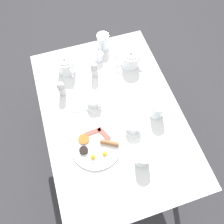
{
  "coord_description": "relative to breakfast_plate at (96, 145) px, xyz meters",
  "views": [
    {
      "loc": [
        0.18,
        0.56,
        1.96
      ],
      "look_at": [
        0.0,
        0.0,
        0.77
      ],
      "focal_mm": 35.0,
      "sensor_mm": 36.0,
      "label": 1
    }
  ],
  "objects": [
    {
      "name": "water_glass_short",
      "position": [
        -0.41,
        -0.08,
        0.05
      ],
      "size": [
        0.08,
        0.08,
        0.11
      ],
      "color": "white",
      "rests_on": "table"
    },
    {
      "name": "fork_by_plate",
      "position": [
        0.15,
        0.24,
        -0.01
      ],
      "size": [
        0.08,
        0.16,
        0.0
      ],
      "rotation": [
        0.0,
        0.0,
        5.84
      ],
      "color": "silver",
      "rests_on": "table"
    },
    {
      "name": "breakfast_plate",
      "position": [
        0.0,
        0.0,
        0.0
      ],
      "size": [
        0.3,
        0.3,
        0.04
      ],
      "color": "white",
      "rests_on": "table"
    },
    {
      "name": "pepper_grinder",
      "position": [
        0.11,
        -0.4,
        0.05
      ],
      "size": [
        0.05,
        0.05,
        0.11
      ],
      "color": "#BCBCC1",
      "rests_on": "table"
    },
    {
      "name": "teacup_with_saucer_left",
      "position": [
        -0.06,
        -0.27,
        0.02
      ],
      "size": [
        0.14,
        0.14,
        0.06
      ],
      "color": "white",
      "rests_on": "table"
    },
    {
      "name": "table",
      "position": [
        -0.15,
        -0.17,
        -0.08
      ],
      "size": [
        0.84,
        1.21,
        0.75
      ],
      "color": "silver",
      "rests_on": "ground_plane"
    },
    {
      "name": "knife_by_plate",
      "position": [
        -0.31,
        -0.22,
        -0.01
      ],
      "size": [
        0.1,
        0.18,
        0.0
      ],
      "rotation": [
        0.0,
        0.0,
        2.67
      ],
      "color": "silver",
      "rests_on": "table"
    },
    {
      "name": "teapot_far",
      "position": [
        -0.38,
        -0.49,
        0.04
      ],
      "size": [
        0.2,
        0.12,
        0.13
      ],
      "rotation": [
        0.0,
        0.0,
        2.8
      ],
      "color": "white",
      "rests_on": "table"
    },
    {
      "name": "fork_spare",
      "position": [
        0.12,
        -0.27,
        -0.01
      ],
      "size": [
        0.19,
        0.07,
        0.0
      ],
      "rotation": [
        0.0,
        0.0,
        4.44
      ],
      "color": "silver",
      "rests_on": "table"
    },
    {
      "name": "teapot_near",
      "position": [
        0.04,
        -0.57,
        0.04
      ],
      "size": [
        0.12,
        0.21,
        0.13
      ],
      "rotation": [
        0.0,
        0.0,
        4.94
      ],
      "color": "white",
      "rests_on": "table"
    },
    {
      "name": "spoon_for_tea",
      "position": [
        -0.42,
        0.3,
        -0.01
      ],
      "size": [
        0.04,
        0.17,
        0.0
      ],
      "rotation": [
        0.0,
        0.0,
        0.17
      ],
      "color": "silver",
      "rests_on": "table"
    },
    {
      "name": "wine_glass_spare",
      "position": [
        -0.22,
        0.16,
        0.04
      ],
      "size": [
        0.08,
        0.08,
        0.1
      ],
      "color": "white",
      "rests_on": "table"
    },
    {
      "name": "teacup_with_saucer_right",
      "position": [
        -0.24,
        -0.04,
        0.02
      ],
      "size": [
        0.14,
        0.14,
        0.06
      ],
      "color": "white",
      "rests_on": "table"
    },
    {
      "name": "water_glass_tall",
      "position": [
        -0.25,
        -0.7,
        0.05
      ],
      "size": [
        0.08,
        0.08,
        0.11
      ],
      "color": "white",
      "rests_on": "table"
    },
    {
      "name": "creamer_jug",
      "position": [
        -0.19,
        -0.6,
        0.02
      ],
      "size": [
        0.08,
        0.06,
        0.06
      ],
      "color": "white",
      "rests_on": "table"
    },
    {
      "name": "salt_grinder",
      "position": [
        -0.13,
        -0.48,
        0.05
      ],
      "size": [
        0.05,
        0.05,
        0.11
      ],
      "color": "#BCBCC1",
      "rests_on": "table"
    },
    {
      "name": "ground_plane",
      "position": [
        -0.15,
        -0.17,
        -0.76
      ],
      "size": [
        8.0,
        8.0,
        0.0
      ],
      "primitive_type": "plane",
      "color": "#333338"
    }
  ]
}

